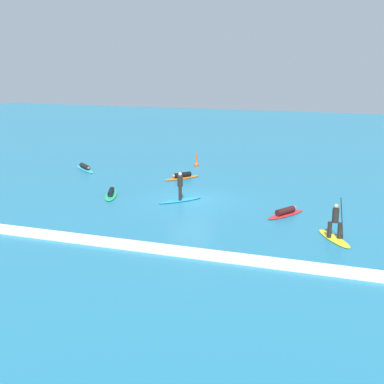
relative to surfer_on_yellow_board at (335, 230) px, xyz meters
The scene contains 9 objects.
ground_plane 10.00m from the surfer_on_yellow_board, 152.45° to the left, with size 120.00×120.00×0.00m, color teal.
surfer_on_yellow_board is the anchor object (origin of this frame).
surfer_on_blue_board 10.32m from the surfer_on_yellow_board, 156.29° to the left, with size 2.36×2.65×1.77m.
surfer_on_red_board 4.35m from the surfer_on_yellow_board, 131.55° to the left, with size 1.97×2.80×0.44m.
surfer_on_green_board 14.59m from the surfer_on_yellow_board, 164.34° to the left, with size 1.87×3.19×0.42m.
surfer_on_orange_board 15.34m from the surfer_on_yellow_board, 138.87° to the left, with size 2.28×2.75×0.44m.
surfer_on_teal_board 22.41m from the surfer_on_yellow_board, 152.10° to the left, with size 2.86×2.49×0.45m.
marker_buoy 19.16m from the surfer_on_yellow_board, 129.14° to the left, with size 0.39×0.39×1.09m.
wave_crest 9.82m from the surfer_on_yellow_board, 154.40° to the right, with size 25.98×0.90×0.18m, color white.
Camera 1 is at (10.44, -29.45, 8.29)m, focal length 49.44 mm.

